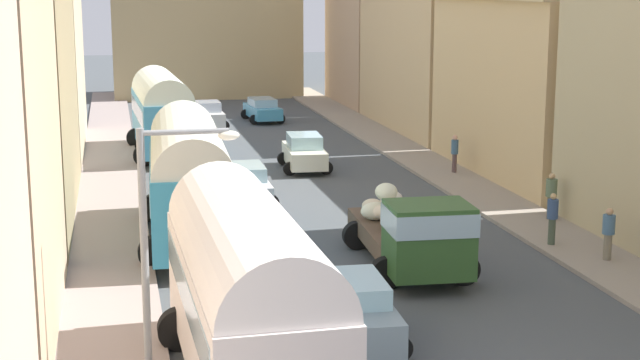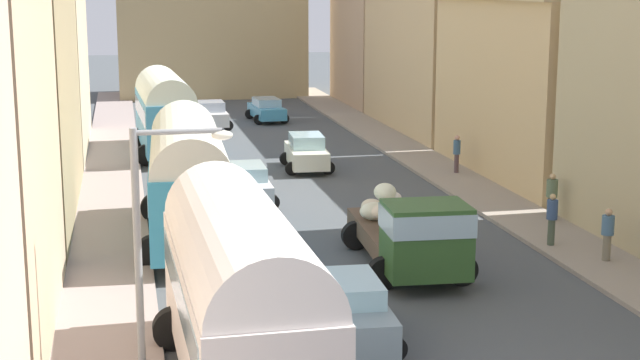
% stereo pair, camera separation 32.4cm
% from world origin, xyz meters
% --- Properties ---
extents(ground_plane, '(154.00, 154.00, 0.00)m').
position_xyz_m(ground_plane, '(0.00, 27.00, 0.00)').
color(ground_plane, '#474D50').
extents(sidewalk_left, '(2.50, 70.00, 0.14)m').
position_xyz_m(sidewalk_left, '(-7.25, 27.00, 0.07)').
color(sidewalk_left, gray).
rests_on(sidewalk_left, ground).
extents(sidewalk_right, '(2.50, 70.00, 0.14)m').
position_xyz_m(sidewalk_right, '(7.25, 27.00, 0.07)').
color(sidewalk_right, gray).
rests_on(sidewalk_right, ground).
extents(building_left_3, '(4.85, 12.94, 10.77)m').
position_xyz_m(building_left_3, '(-10.70, 36.11, 5.42)').
color(building_left_3, beige).
rests_on(building_left_3, ground).
extents(building_right_2, '(6.12, 12.78, 8.25)m').
position_xyz_m(building_right_2, '(11.28, 25.04, 4.15)').
color(building_right_2, tan).
rests_on(building_right_2, ground).
extents(building_right_3, '(5.79, 13.89, 9.71)m').
position_xyz_m(building_right_3, '(11.13, 38.86, 4.89)').
color(building_right_3, tan).
rests_on(building_right_3, ground).
extents(building_right_4, '(5.61, 10.06, 10.04)m').
position_xyz_m(building_right_4, '(11.31, 51.11, 5.02)').
color(building_right_4, tan).
rests_on(building_right_4, ground).
extents(distant_church, '(13.74, 7.66, 19.20)m').
position_xyz_m(distant_church, '(-0.00, 59.62, 6.40)').
color(distant_church, tan).
rests_on(distant_church, ground).
extents(parked_bus_0, '(3.49, 8.84, 4.12)m').
position_xyz_m(parked_bus_0, '(-4.48, 4.66, 2.26)').
color(parked_bus_0, silver).
rests_on(parked_bus_0, ground).
extents(parked_bus_1, '(3.54, 9.52, 4.14)m').
position_xyz_m(parked_bus_1, '(-4.70, 16.94, 2.29)').
color(parked_bus_1, teal).
rests_on(parked_bus_1, ground).
extents(parked_bus_2, '(3.46, 8.75, 4.12)m').
position_xyz_m(parked_bus_2, '(-4.67, 33.61, 2.28)').
color(parked_bus_2, teal).
rests_on(parked_bus_2, ground).
extents(cargo_truck_0, '(3.36, 7.02, 2.44)m').
position_xyz_m(cargo_truck_0, '(1.37, 12.01, 1.26)').
color(cargo_truck_0, '#2C5123').
rests_on(cargo_truck_0, ground).
extents(car_0, '(2.38, 4.12, 1.63)m').
position_xyz_m(car_0, '(1.42, 28.43, 0.81)').
color(car_0, silver).
rests_on(car_0, ground).
extents(car_1, '(2.37, 4.31, 1.43)m').
position_xyz_m(car_1, '(1.99, 44.49, 0.73)').
color(car_1, '#4294BD').
rests_on(car_1, ground).
extents(car_2, '(2.50, 4.13, 1.60)m').
position_xyz_m(car_2, '(-1.78, 6.92, 0.81)').
color(car_2, gray).
rests_on(car_2, ground).
extents(car_3, '(2.25, 4.21, 1.51)m').
position_xyz_m(car_3, '(-2.17, 22.13, 0.77)').
color(car_3, silver).
rests_on(car_3, ground).
extents(car_4, '(2.44, 3.72, 1.58)m').
position_xyz_m(car_4, '(-1.70, 42.19, 0.79)').
color(car_4, silver).
rests_on(car_4, ground).
extents(pedestrian_0, '(0.40, 0.40, 1.81)m').
position_xyz_m(pedestrian_0, '(6.54, 13.64, 1.03)').
color(pedestrian_0, '#43513F').
rests_on(pedestrian_0, ground).
extents(pedestrian_1, '(0.38, 0.38, 1.74)m').
position_xyz_m(pedestrian_1, '(7.42, 11.67, 0.99)').
color(pedestrian_1, '#726B58').
rests_on(pedestrian_1, ground).
extents(pedestrian_2, '(0.43, 0.43, 1.80)m').
position_xyz_m(pedestrian_2, '(7.65, 25.74, 1.04)').
color(pedestrian_2, '#523E40').
rests_on(pedestrian_2, ground).
extents(pedestrian_3, '(0.54, 0.54, 1.79)m').
position_xyz_m(pedestrian_3, '(8.00, 16.80, 1.01)').
color(pedestrian_3, '#4D4C35').
rests_on(pedestrian_3, ground).
extents(streetlamp_near, '(2.06, 0.28, 5.53)m').
position_xyz_m(streetlamp_near, '(-6.17, 5.19, 3.41)').
color(streetlamp_near, gray).
rests_on(streetlamp_near, ground).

